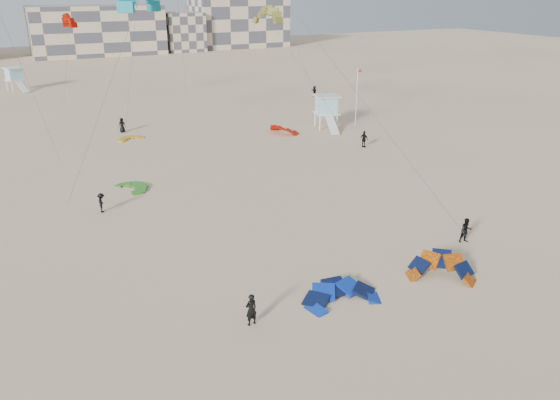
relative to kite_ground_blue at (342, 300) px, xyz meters
name	(u,v)px	position (x,y,z in m)	size (l,w,h in m)	color
ground	(307,323)	(-2.85, -1.07, 0.00)	(320.00, 320.00, 0.00)	beige
kite_ground_blue	(342,300)	(0.00, 0.00, 0.00)	(4.44, 4.50, 1.31)	#0E27CB
kite_ground_orange	(440,278)	(6.80, -0.44, 0.00)	(3.91, 3.30, 2.26)	orange
kite_ground_green	(132,189)	(-6.73, 23.61, 0.00)	(3.16, 3.34, 0.52)	#3F9622
kite_ground_red_far	(283,133)	(13.83, 35.21, 0.00)	(3.79, 3.59, 1.76)	#C40800
kite_ground_yellow	(130,139)	(-3.41, 40.38, 0.00)	(2.69, 2.83, 0.38)	gold
kitesurfer_main	(251,310)	(-5.52, 0.09, 0.91)	(0.66, 0.43, 1.81)	black
kitesurfer_b	(466,230)	(11.71, 2.67, 0.88)	(0.86, 0.67, 1.76)	black
kitesurfer_c	(102,203)	(-9.97, 19.28, 0.78)	(1.01, 0.58, 1.57)	black
kitesurfer_d	(364,139)	(18.97, 25.68, 0.91)	(1.07, 0.45, 1.83)	black
kitesurfer_e	(122,125)	(-3.56, 44.08, 0.88)	(0.86, 0.56, 1.77)	black
kitesurfer_f	(314,91)	(28.68, 53.90, 0.85)	(1.58, 0.50, 1.71)	black
kite_fly_teal_a	(139,0)	(-6.26, 16.55, 15.67)	(8.70, 5.36, 15.82)	#0A7E9E
kite_fly_olive	(268,17)	(13.72, 39.22, 13.16)	(7.56, 12.83, 13.75)	olive
kite_fly_red	(69,22)	(-6.69, 56.96, 12.17)	(3.93, 3.77, 12.36)	#C40800
lifeguard_tower_near	(326,112)	(19.75, 35.15, 2.02)	(3.47, 5.91, 4.07)	white
lifeguard_tower_far	(15,79)	(-14.11, 80.89, 1.92)	(3.55, 5.74, 3.87)	white
flagpole	(357,95)	(23.79, 34.64, 3.83)	(0.59, 0.09, 7.26)	white
condo_mid	(97,30)	(7.15, 128.93, 6.00)	(32.00, 16.00, 12.00)	beige
condo_east	(239,18)	(47.15, 130.93, 8.00)	(26.00, 14.00, 16.00)	beige
condo_fill_right	(183,32)	(29.15, 126.93, 5.00)	(10.00, 10.00, 10.00)	beige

